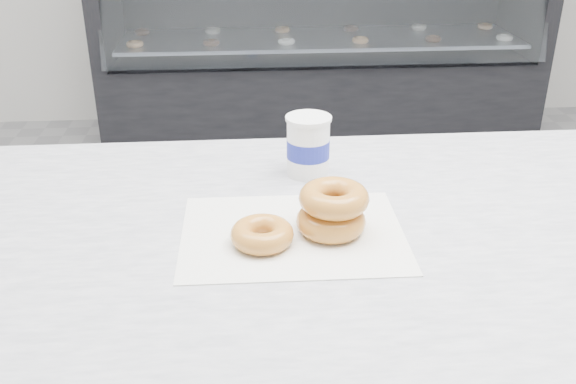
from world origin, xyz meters
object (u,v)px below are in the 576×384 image
Objects in this scene: display_case at (319,54)px; coffee_cup at (308,145)px; donut_single at (262,234)px; donut_stack at (332,209)px.

coffee_cup is (-0.34, -2.52, 0.47)m from display_case.
coffee_cup reaches higher than donut_single.
donut_stack is 0.22m from coffee_cup.
coffee_cup is (-0.01, 0.22, 0.02)m from donut_stack.
donut_stack is (-0.32, -2.74, 0.45)m from display_case.
donut_stack is at bearing 15.49° from donut_single.
display_case is 21.63× the size of coffee_cup.
donut_stack is 1.26× the size of coffee_cup.
donut_single is at bearing -164.51° from donut_stack.
display_case is at bearing 107.25° from coffee_cup.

